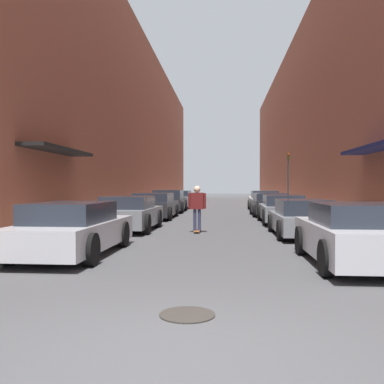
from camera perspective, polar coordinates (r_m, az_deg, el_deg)
ground at (r=28.80m, az=3.49°, el=-2.47°), size 136.41×136.41×0.00m
curb_strip_left at (r=35.39m, az=-4.44°, el=-1.77°), size 1.80×62.01×0.12m
curb_strip_right at (r=35.28m, az=11.72°, el=-1.79°), size 1.80×62.01×0.12m
building_row_left at (r=36.29m, az=-9.04°, el=9.06°), size 4.90×62.01×13.73m
building_row_right at (r=36.10m, az=16.38°, el=8.82°), size 4.90×62.01×13.40m
parked_car_left_0 at (r=10.42m, az=-15.55°, el=-4.81°), size 1.89×4.50×1.24m
parked_car_left_1 at (r=15.78m, az=-8.37°, el=-2.87°), size 1.94×4.16×1.26m
parked_car_left_2 at (r=21.55m, az=-5.05°, el=-1.87°), size 2.07×4.60×1.28m
parked_car_left_3 at (r=26.82m, az=-3.12°, el=-1.27°), size 2.06×4.25×1.39m
parked_car_left_4 at (r=31.97m, az=-1.65°, el=-0.99°), size 1.89×4.70×1.30m
parked_car_right_0 at (r=9.39m, az=21.13°, el=-5.34°), size 1.98×4.05×1.27m
parked_car_right_1 at (r=14.27m, az=14.50°, el=-3.44°), size 1.89×4.10×1.19m
parked_car_right_2 at (r=19.05m, az=11.94°, el=-2.28°), size 1.91×4.34×1.24m
parked_car_right_3 at (r=23.78m, az=10.35°, el=-1.67°), size 2.04×3.96×1.25m
parked_car_right_4 at (r=28.88m, az=9.59°, el=-1.20°), size 2.02×3.95×1.33m
skateboarder at (r=14.91m, az=0.68°, el=-1.60°), size 0.62×0.78×1.64m
manhole_cover at (r=5.56m, az=-0.64°, el=-16.03°), size 0.70×0.70×0.02m
traffic_light at (r=27.33m, az=12.71°, el=2.27°), size 0.16×0.22×3.62m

